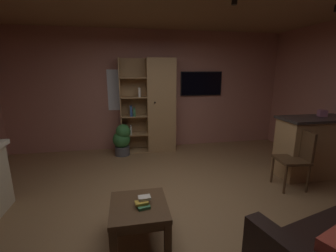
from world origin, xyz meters
The scene contains 14 objects.
floor centered at (0.00, 0.00, -0.01)m, with size 6.31×5.29×0.02m, color olive.
wall_back centered at (0.00, 2.68, 1.34)m, with size 6.43×0.06×2.69m, color #AD7060.
window_pane_back centered at (-0.67, 2.64, 1.38)m, with size 0.59×0.01×0.90m, color white.
bookshelf_cabinet centered at (0.12, 2.40, 1.02)m, with size 1.21×0.41×2.07m.
kitchen_bar_counter centered at (2.70, 0.57, 0.52)m, with size 1.48×0.57×1.04m.
tissue_box centered at (2.72, 0.64, 1.10)m, with size 0.12×0.12×0.11m, color #995972.
coffee_table centered at (-0.48, -0.48, 0.34)m, with size 0.60×0.64×0.42m.
table_book_0 centered at (-0.43, -0.54, 0.44)m, with size 0.13×0.11×0.03m, color #387247.
table_book_1 centered at (-0.45, -0.51, 0.46)m, with size 0.13×0.08×0.03m, color gold.
table_book_2 centered at (-0.41, -0.47, 0.49)m, with size 0.13×0.09×0.03m, color beige.
dining_chair centered at (2.00, 0.24, 0.53)m, with size 0.46×0.46×0.92m.
potted_floor_plant centered at (-0.68, 2.19, 0.36)m, with size 0.39×0.38×0.69m.
wall_mounted_tv centered at (1.21, 2.61, 1.51)m, with size 0.99×0.06×0.56m.
track_light_spot_2 centered at (0.77, 0.16, 2.62)m, with size 0.07×0.07×0.09m, color black.
Camera 1 is at (-0.56, -2.64, 1.80)m, focal length 24.29 mm.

